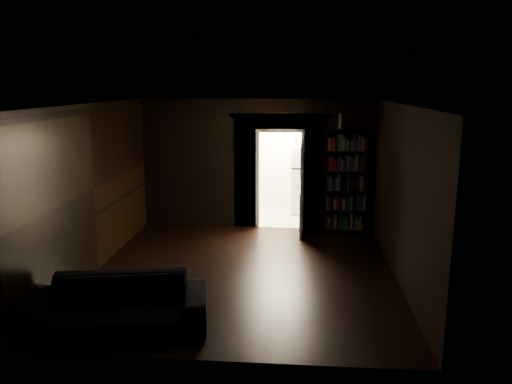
# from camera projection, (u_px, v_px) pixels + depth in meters

# --- Properties ---
(ground) EXTENTS (5.50, 5.50, 0.00)m
(ground) POSITION_uv_depth(u_px,v_px,m) (243.00, 272.00, 8.39)
(ground) COLOR black
(ground) RESTS_ON ground
(room_walls) EXTENTS (5.02, 5.61, 2.84)m
(room_walls) POSITION_uv_depth(u_px,v_px,m) (249.00, 164.00, 9.08)
(room_walls) COLOR black
(room_walls) RESTS_ON ground
(kitchen_alcove) EXTENTS (2.20, 1.80, 2.60)m
(kitchen_alcove) POSITION_uv_depth(u_px,v_px,m) (282.00, 165.00, 11.86)
(kitchen_alcove) COLOR #B6B29F
(kitchen_alcove) RESTS_ON ground
(sofa) EXTENTS (2.41, 1.37, 0.87)m
(sofa) POSITION_uv_depth(u_px,v_px,m) (117.00, 297.00, 6.38)
(sofa) COLOR black
(sofa) RESTS_ON ground
(bookshelf) EXTENTS (0.95, 0.52, 2.20)m
(bookshelf) POSITION_uv_depth(u_px,v_px,m) (345.00, 181.00, 10.50)
(bookshelf) COLOR black
(bookshelf) RESTS_ON ground
(refrigerator) EXTENTS (0.79, 0.74, 1.65)m
(refrigerator) POSITION_uv_depth(u_px,v_px,m) (306.00, 180.00, 12.13)
(refrigerator) COLOR white
(refrigerator) RESTS_ON ground
(door) EXTENTS (0.06, 0.85, 2.05)m
(door) POSITION_uv_depth(u_px,v_px,m) (301.00, 186.00, 10.34)
(door) COLOR white
(door) RESTS_ON ground
(figurine) EXTENTS (0.11, 0.11, 0.32)m
(figurine) POSITION_uv_depth(u_px,v_px,m) (340.00, 121.00, 10.30)
(figurine) COLOR silver
(figurine) RESTS_ON bookshelf
(bottles) EXTENTS (0.58, 0.29, 0.24)m
(bottles) POSITION_uv_depth(u_px,v_px,m) (306.00, 141.00, 11.95)
(bottles) COLOR black
(bottles) RESTS_ON refrigerator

